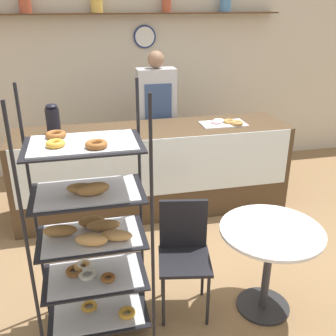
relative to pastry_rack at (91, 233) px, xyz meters
name	(u,v)px	position (x,y,z in m)	size (l,w,h in m)	color
ground_plane	(178,269)	(0.74, 0.52, -0.81)	(14.00, 14.00, 0.00)	olive
back_wall	(133,70)	(0.73, 3.03, 0.56)	(10.00, 0.30, 2.70)	beige
display_counter	(153,170)	(0.74, 1.67, -0.32)	(2.97, 0.71, 0.96)	#4C3823
pastry_rack	(91,233)	(0.00, 0.00, 0.00)	(0.76, 0.48, 1.77)	black
person_worker	(157,117)	(0.89, 2.21, 0.12)	(0.45, 0.23, 1.70)	#282833
cafe_table	(269,249)	(1.27, -0.09, -0.27)	(0.75, 0.75, 0.71)	#262628
cafe_chair	(184,246)	(0.67, 0.11, -0.28)	(0.44, 0.44, 0.87)	black
coffee_carafe	(53,120)	(-0.27, 1.70, 0.31)	(0.14, 0.14, 0.32)	black
donut_tray_counter	(225,123)	(1.55, 1.65, 0.18)	(0.49, 0.29, 0.05)	white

